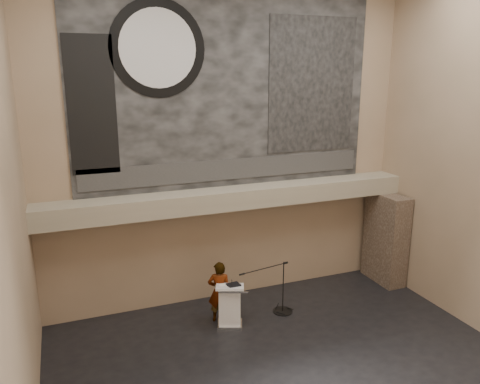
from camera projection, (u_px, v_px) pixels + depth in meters
name	position (u px, v px, depth m)	size (l,w,h in m)	color
floor	(295.00, 375.00, 9.82)	(10.00, 10.00, 0.00)	black
wall_back	(229.00, 146.00, 12.35)	(10.00, 0.02, 8.50)	#8E765A
wall_front	(477.00, 254.00, 5.14)	(10.00, 0.02, 8.50)	#8E765A
wall_left	(6.00, 205.00, 6.99)	(0.02, 8.00, 8.50)	#8E765A
soffit	(235.00, 198.00, 12.32)	(10.00, 0.80, 0.50)	gray
sprinkler_left	(176.00, 215.00, 11.78)	(0.04, 0.04, 0.06)	#B2893D
sprinkler_right	(299.00, 201.00, 13.01)	(0.04, 0.04, 0.06)	#B2893D
banner	(229.00, 91.00, 11.96)	(8.00, 0.05, 5.00)	black
banner_text_strip	(230.00, 169.00, 12.44)	(7.76, 0.02, 0.55)	#2C2C2C
banner_clock_rim	(158.00, 49.00, 11.04)	(2.30, 2.30, 0.02)	black
banner_clock_face	(158.00, 48.00, 11.02)	(1.84, 1.84, 0.02)	silver
banner_building_print	(312.00, 85.00, 12.74)	(2.60, 0.02, 3.60)	black
banner_brick_print	(92.00, 106.00, 10.80)	(1.10, 0.02, 3.20)	black
stone_pier	(386.00, 238.00, 13.95)	(0.60, 1.40, 2.70)	#423328
lectern	(230.00, 306.00, 11.57)	(0.81, 0.70, 1.13)	silver
binder	(233.00, 285.00, 11.43)	(0.31, 0.25, 0.04)	black
papers	(224.00, 286.00, 11.38)	(0.23, 0.31, 0.01)	white
speaker_person	(219.00, 292.00, 11.77)	(0.58, 0.38, 1.60)	silver
mic_stand	(281.00, 305.00, 12.32)	(1.58, 0.52, 1.41)	black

